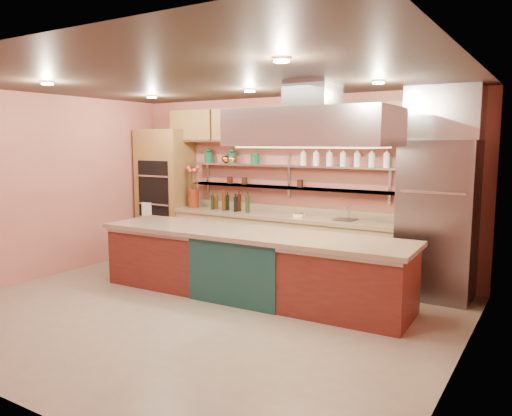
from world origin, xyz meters
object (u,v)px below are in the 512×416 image
Objects in this scene: refrigerator at (437,220)px; flower_vase at (194,198)px; kitchen_scale at (299,214)px; copper_kettle at (226,159)px; island at (249,264)px; green_canister at (255,159)px.

refrigerator reaches higher than flower_vase.
refrigerator is at bearing 19.12° from kitchen_scale.
kitchen_scale is at bearing 0.00° from flower_vase.
kitchen_scale is at bearing -8.25° from copper_kettle.
refrigerator is 2.06m from kitchen_scale.
island is 12.88× the size of flower_vase.
flower_vase is at bearing -169.05° from green_canister.
copper_kettle is (-1.45, 1.54, 1.34)m from island.
island is 28.59× the size of kitchen_scale.
refrigerator is at bearing 29.70° from island.
kitchen_scale reaches higher than island.
copper_kettle is (0.56, 0.22, 0.69)m from flower_vase.
flower_vase is at bearing -160.60° from kitchen_scale.
copper_kettle is 0.97× the size of green_canister.
refrigerator reaches higher than green_canister.
green_canister reaches higher than island.
copper_kettle is at bearing 21.60° from flower_vase.
green_canister reaches higher than kitchen_scale.
kitchen_scale is at bearing 179.72° from refrigerator.
flower_vase is at bearing -158.40° from copper_kettle.
island is at bearing -33.31° from flower_vase.
copper_kettle reaches higher than island.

